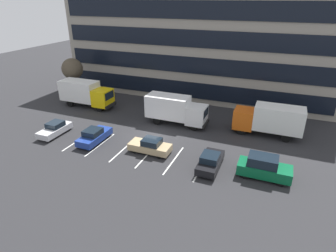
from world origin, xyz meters
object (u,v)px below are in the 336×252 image
object	(u,v)px
suv_forest	(264,167)
bare_tree	(72,69)
box_truck_yellow	(85,93)
sedan_silver	(55,129)
box_truck_white	(175,109)
box_truck_orange	(269,119)
sedan_black	(210,161)
sedan_tan	(150,146)
sedan_navy	(94,136)

from	to	relation	value
suv_forest	bare_tree	xyz separation A→B (m)	(-29.40, 11.73, 3.36)
box_truck_yellow	sedan_silver	distance (m)	9.37
box_truck_white	suv_forest	bearing A→B (deg)	-34.82
box_truck_orange	sedan_black	distance (m)	10.20
sedan_black	sedan_tan	distance (m)	6.34
suv_forest	box_truck_yellow	bearing A→B (deg)	160.77
sedan_navy	bare_tree	size ratio (longest dim) A/B	0.73
bare_tree	box_truck_yellow	bearing A→B (deg)	-34.63
box_truck_yellow	bare_tree	bearing A→B (deg)	145.37
box_truck_white	sedan_silver	xyz separation A→B (m)	(-11.55, -7.98, -1.27)
suv_forest	sedan_black	distance (m)	4.65
box_truck_yellow	bare_tree	xyz separation A→B (m)	(-4.32, 2.98, 2.31)
box_truck_white	sedan_navy	distance (m)	10.15
box_truck_orange	sedan_black	bearing A→B (deg)	-115.06
box_truck_yellow	sedan_navy	world-z (taller)	box_truck_yellow
sedan_black	sedan_silver	distance (m)	18.09
suv_forest	sedan_silver	world-z (taller)	suv_forest
box_truck_white	box_truck_orange	bearing A→B (deg)	5.50
sedan_navy	sedan_tan	size ratio (longest dim) A/B	1.03
box_truck_orange	suv_forest	size ratio (longest dim) A/B	1.68
suv_forest	sedan_tan	size ratio (longest dim) A/B	1.06
box_truck_yellow	suv_forest	xyz separation A→B (m)	(25.08, -8.75, -1.05)
box_truck_yellow	suv_forest	distance (m)	26.59
sedan_navy	bare_tree	bearing A→B (deg)	135.25
box_truck_yellow	sedan_tan	bearing A→B (deg)	-31.15
suv_forest	sedan_navy	xyz separation A→B (m)	(-17.50, -0.06, -0.25)
sedan_silver	sedan_tan	distance (m)	11.78
sedan_black	bare_tree	size ratio (longest dim) A/B	0.71
sedan_black	sedan_tan	world-z (taller)	sedan_tan
box_truck_orange	box_truck_white	bearing A→B (deg)	-174.50
bare_tree	suv_forest	bearing A→B (deg)	-21.75
sedan_navy	box_truck_yellow	bearing A→B (deg)	130.70
sedan_silver	suv_forest	bearing A→B (deg)	0.55
box_truck_orange	sedan_navy	size ratio (longest dim) A/B	1.74
suv_forest	box_truck_orange	bearing A→B (deg)	92.21
sedan_black	bare_tree	world-z (taller)	bare_tree
suv_forest	sedan_silver	size ratio (longest dim) A/B	1.10
sedan_navy	sedan_tan	bearing A→B (deg)	2.35
sedan_black	box_truck_orange	bearing A→B (deg)	64.94
box_truck_orange	sedan_tan	world-z (taller)	box_truck_orange
sedan_black	suv_forest	bearing A→B (deg)	4.44
sedan_navy	sedan_tan	world-z (taller)	sedan_navy
suv_forest	sedan_navy	size ratio (longest dim) A/B	1.03
box_truck_white	sedan_black	size ratio (longest dim) A/B	1.79
sedan_navy	sedan_silver	size ratio (longest dim) A/B	1.06
sedan_tan	bare_tree	size ratio (longest dim) A/B	0.71
sedan_tan	sedan_navy	bearing A→B (deg)	-177.65
suv_forest	sedan_black	world-z (taller)	suv_forest
sedan_tan	sedan_black	bearing A→B (deg)	-5.10
sedan_navy	bare_tree	world-z (taller)	bare_tree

